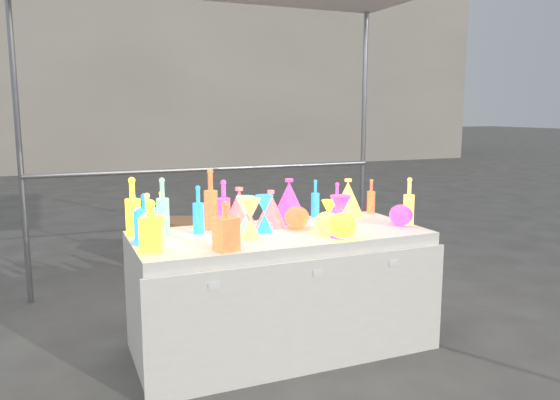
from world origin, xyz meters
name	(u,v)px	position (x,y,z in m)	size (l,w,h in m)	color
ground	(280,346)	(0.00, 0.00, 0.00)	(80.00, 80.00, 0.00)	#63605B
display_table	(281,290)	(0.00, -0.01, 0.37)	(1.84, 0.83, 0.75)	white
background_building	(225,63)	(4.00, 14.00, 3.00)	(14.00, 6.00, 6.00)	#ACA28F
cardboard_box_closed	(175,241)	(-0.20, 2.22, 0.22)	(0.59, 0.43, 0.43)	#AC754D
cardboard_box_flat	(246,247)	(0.60, 2.38, 0.03)	(0.78, 0.56, 0.07)	#AC754D
bottle_0	(133,207)	(-0.85, 0.25, 0.93)	(0.09, 0.09, 0.35)	#F75617
bottle_2	(211,199)	(-0.37, 0.23, 0.94)	(0.08, 0.08, 0.39)	orange
bottle_3	(224,204)	(-0.30, 0.21, 0.91)	(0.08, 0.08, 0.32)	#1C62A3
bottle_4	(148,219)	(-0.80, -0.01, 0.90)	(0.07, 0.07, 0.29)	#16896D
bottle_5	(163,206)	(-0.68, 0.20, 0.92)	(0.08, 0.08, 0.35)	#BA2588
bottle_6	(162,212)	(-0.68, 0.23, 0.88)	(0.07, 0.07, 0.26)	#F75617
bottle_7	(198,210)	(-0.48, 0.15, 0.90)	(0.07, 0.07, 0.30)	#167B2C
decanter_0	(152,226)	(-0.81, -0.18, 0.89)	(0.12, 0.12, 0.28)	#F75617
decanter_1	(226,226)	(-0.44, -0.31, 0.88)	(0.11, 0.11, 0.27)	orange
decanter_2	(145,218)	(-0.81, 0.03, 0.89)	(0.12, 0.12, 0.29)	#167B2C
hourglass_1	(340,217)	(0.27, -0.28, 0.88)	(0.13, 0.13, 0.25)	#1C62A3
hourglass_2	(251,219)	(-0.23, -0.11, 0.87)	(0.12, 0.12, 0.24)	#16896D
hourglass_3	(246,216)	(-0.22, 0.01, 0.87)	(0.12, 0.12, 0.23)	#BA2588
hourglass_4	(329,215)	(0.30, -0.08, 0.85)	(0.10, 0.10, 0.19)	#F75617
hourglass_5	(264,214)	(-0.09, 0.03, 0.87)	(0.12, 0.12, 0.23)	#167B2C
globe_0	(342,227)	(0.27, -0.30, 0.82)	(0.17, 0.17, 0.13)	#F75617
globe_1	(327,224)	(0.23, -0.18, 0.81)	(0.16, 0.16, 0.12)	#16896D
globe_2	(297,219)	(0.14, 0.05, 0.81)	(0.16, 0.16, 0.13)	orange
globe_3	(401,216)	(0.81, -0.13, 0.81)	(0.15, 0.15, 0.12)	#1C62A3
lampshade_0	(271,209)	(0.01, 0.16, 0.87)	(0.20, 0.20, 0.24)	gold
lampshade_1	(239,208)	(-0.19, 0.22, 0.88)	(0.22, 0.22, 0.26)	gold
lampshade_2	(289,200)	(0.18, 0.27, 0.90)	(0.25, 0.25, 0.29)	#1C62A3
lampshade_3	(348,198)	(0.64, 0.28, 0.88)	(0.23, 0.23, 0.27)	#16896D
bottle_8	(315,198)	(0.42, 0.36, 0.88)	(0.06, 0.06, 0.27)	#167B2C
bottle_9	(371,196)	(0.86, 0.32, 0.88)	(0.06, 0.06, 0.25)	orange
bottle_10	(337,202)	(0.46, 0.12, 0.89)	(0.06, 0.06, 0.27)	#1C62A3
bottle_11	(409,201)	(0.86, -0.13, 0.91)	(0.07, 0.07, 0.32)	#16896D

